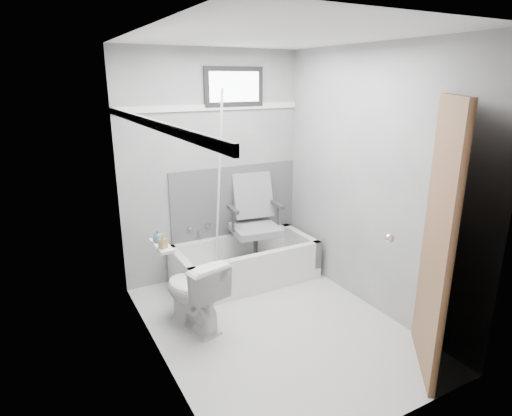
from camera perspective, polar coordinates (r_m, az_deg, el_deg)
floor at (r=3.93m, az=2.54°, el=-15.44°), size 2.60×2.60×0.00m
ceiling at (r=3.34m, az=3.10°, el=22.02°), size 2.60×2.60×0.00m
wall_back at (r=4.57m, az=-5.73°, el=5.44°), size 2.00×0.02×2.40m
wall_front at (r=2.48m, az=18.63°, el=-5.27°), size 2.00×0.02×2.40m
wall_left at (r=3.06m, az=-13.42°, el=-0.68°), size 0.02×2.60×2.40m
wall_right at (r=4.04m, az=15.03°, el=3.42°), size 0.02×2.60×2.40m
bathtub at (r=4.63m, az=-1.44°, el=-7.24°), size 1.50×0.70×0.42m
office_chair at (r=4.59m, az=-0.05°, el=-1.98°), size 0.65×0.65×1.00m
toilet at (r=3.81m, az=-8.35°, el=-11.12°), size 0.51×0.73×0.65m
door at (r=3.31m, az=29.78°, el=-4.82°), size 0.78×0.78×2.00m
window at (r=4.57m, az=-2.97°, el=15.85°), size 0.66×0.04×0.40m
backerboard at (r=4.76m, az=-2.78°, el=0.99°), size 1.50×0.02×0.78m
trim_back at (r=4.48m, az=-5.90°, el=13.20°), size 2.00×0.02×0.06m
trim_left at (r=2.94m, az=-14.00°, el=10.95°), size 0.02×2.60×0.06m
pole at (r=4.37m, az=-4.99°, el=2.91°), size 0.02×0.30×1.93m
shelf at (r=3.29m, az=-12.48°, el=-4.91°), size 0.10×0.32×0.02m
soap_bottle_a at (r=3.19m, az=-12.32°, el=-4.33°), size 0.07×0.07×0.12m
soap_bottle_b at (r=3.32m, az=-13.01°, el=-3.64°), size 0.09×0.09×0.10m
faucet at (r=4.65m, az=-7.63°, el=-2.77°), size 0.26×0.10×0.16m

